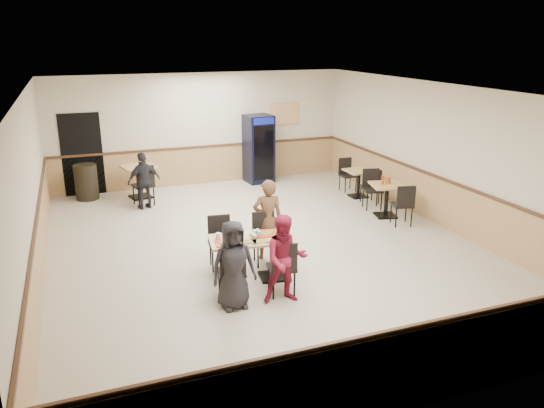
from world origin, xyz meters
name	(u,v)px	position (x,y,z in m)	size (l,w,h in m)	color
ground	(265,247)	(0.00, 0.00, 0.00)	(10.00, 10.00, 0.00)	beige
room_shell	(297,178)	(1.78, 2.55, 0.58)	(10.00, 10.00, 10.00)	silver
main_table	(252,252)	(-0.68, -1.29, 0.50)	(1.48, 0.88, 0.75)	black
main_chairs	(250,254)	(-0.73, -1.28, 0.47)	(1.45, 1.79, 0.95)	black
diner_woman_left	(233,265)	(-1.24, -2.07, 0.69)	(0.67, 0.44, 1.37)	black
diner_woman_right	(285,259)	(-0.45, -2.17, 0.70)	(0.68, 0.53, 1.40)	maroon
diner_man_opposite	(268,219)	(-0.12, -0.51, 0.75)	(0.55, 0.36, 1.50)	brown
lone_diner	(144,181)	(-1.82, 3.27, 0.67)	(0.79, 0.33, 1.35)	black
tabletop_clutter	(251,238)	(-0.72, -1.31, 0.77)	(1.24, 0.60, 0.12)	red
side_table_near	(387,195)	(3.20, 0.75, 0.50)	(0.85, 0.85, 0.75)	black
side_table_near_chair_south	(402,204)	(3.20, 0.14, 0.48)	(0.44, 0.44, 0.95)	black
side_table_near_chair_north	(373,189)	(3.20, 1.35, 0.48)	(0.44, 0.44, 0.95)	black
side_table_far	(359,179)	(3.37, 2.31, 0.46)	(0.66, 0.66, 0.70)	black
side_table_far_chair_south	(370,186)	(3.37, 1.75, 0.44)	(0.41, 0.41, 0.88)	black
side_table_far_chair_north	(348,175)	(3.37, 2.87, 0.44)	(0.41, 0.41, 0.88)	black
condiment_caddy	(385,180)	(3.17, 0.80, 0.84)	(0.23, 0.06, 0.20)	#B9350D
back_table	(139,177)	(-1.82, 4.20, 0.55)	(0.91, 0.91, 0.82)	black
back_table_chair_lone	(143,184)	(-1.82, 3.54, 0.52)	(0.48, 0.48, 1.04)	black
pepsi_cooler	(259,149)	(1.50, 4.59, 0.93)	(0.76, 0.77, 1.87)	black
trash_bin	(86,182)	(-3.08, 4.55, 0.44)	(0.56, 0.56, 0.88)	black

